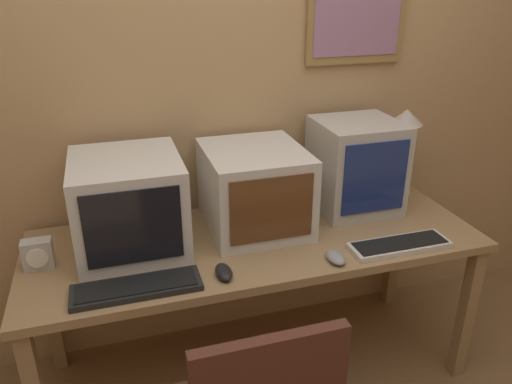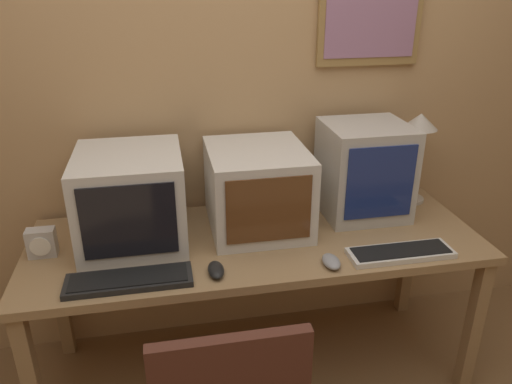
# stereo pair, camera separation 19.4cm
# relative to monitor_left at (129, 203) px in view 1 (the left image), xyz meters

# --- Properties ---
(wall_back) EXTENTS (8.00, 0.08, 2.60)m
(wall_back) POSITION_rel_monitor_left_xyz_m (0.51, 0.32, 0.40)
(wall_back) COLOR tan
(wall_back) RESTS_ON ground_plane
(desk) EXTENTS (1.89, 0.70, 0.72)m
(desk) POSITION_rel_monitor_left_xyz_m (0.50, -0.09, -0.26)
(desk) COLOR #99754C
(desk) RESTS_ON ground_plane
(monitor_left) EXTENTS (0.42, 0.47, 0.38)m
(monitor_left) POSITION_rel_monitor_left_xyz_m (0.00, 0.00, 0.00)
(monitor_left) COLOR beige
(monitor_left) RESTS_ON desk
(monitor_center) EXTENTS (0.41, 0.47, 0.35)m
(monitor_center) POSITION_rel_monitor_left_xyz_m (0.53, 0.02, -0.01)
(monitor_center) COLOR beige
(monitor_center) RESTS_ON desk
(monitor_right) EXTENTS (0.37, 0.36, 0.42)m
(monitor_right) POSITION_rel_monitor_left_xyz_m (1.03, 0.06, 0.02)
(monitor_right) COLOR #B7B2A8
(monitor_right) RESTS_ON desk
(keyboard_main) EXTENTS (0.45, 0.14, 0.03)m
(keyboard_main) POSITION_rel_monitor_left_xyz_m (-0.01, -0.33, -0.18)
(keyboard_main) COLOR black
(keyboard_main) RESTS_ON desk
(keyboard_side) EXTENTS (0.42, 0.13, 0.03)m
(keyboard_side) POSITION_rel_monitor_left_xyz_m (1.04, -0.34, -0.18)
(keyboard_side) COLOR beige
(keyboard_side) RESTS_ON desk
(mouse_near_keyboard) EXTENTS (0.06, 0.12, 0.04)m
(mouse_near_keyboard) POSITION_rel_monitor_left_xyz_m (0.30, -0.34, -0.17)
(mouse_near_keyboard) COLOR black
(mouse_near_keyboard) RESTS_ON desk
(mouse_far_corner) EXTENTS (0.06, 0.11, 0.04)m
(mouse_far_corner) POSITION_rel_monitor_left_xyz_m (0.74, -0.36, -0.17)
(mouse_far_corner) COLOR gray
(mouse_far_corner) RESTS_ON desk
(desk_clock) EXTENTS (0.11, 0.07, 0.12)m
(desk_clock) POSITION_rel_monitor_left_xyz_m (-0.35, -0.07, -0.13)
(desk_clock) COLOR #B7B2AD
(desk_clock) RESTS_ON desk
(desk_lamp) EXTENTS (0.16, 0.16, 0.44)m
(desk_lamp) POSITION_rel_monitor_left_xyz_m (1.32, 0.13, 0.15)
(desk_lamp) COLOR #B2A899
(desk_lamp) RESTS_ON desk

